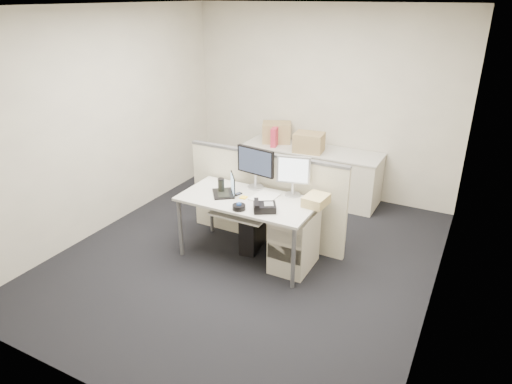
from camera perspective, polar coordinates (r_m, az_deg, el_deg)
The scene contains 29 objects.
floor at distance 5.35m, azimuth -1.00°, elevation -8.03°, with size 4.00×4.50×0.01m, color black.
ceiling at distance 4.56m, azimuth -1.26°, elevation 22.31°, with size 4.00×4.50×0.01m, color white.
wall_back at distance 6.78m, azimuth 8.22°, elevation 10.99°, with size 4.00×0.02×2.70m, color beige.
wall_front at distance 3.16m, azimuth -21.19°, elevation -5.52°, with size 4.00×0.02×2.70m, color beige.
wall_left at distance 5.97m, azimuth -18.39°, elevation 8.33°, with size 0.02×4.50×2.70m, color beige.
wall_right at distance 4.25m, azimuth 23.25°, elevation 1.65°, with size 0.02×4.50×2.70m, color beige.
desk at distance 5.03m, azimuth -1.05°, elevation -1.53°, with size 1.50×0.75×0.73m.
keyboard_tray at distance 4.91m, azimuth -2.06°, elevation -2.79°, with size 0.62×0.32×0.02m, color beige.
drawer_pedestal at distance 5.02m, azimuth 4.80°, elevation -6.06°, with size 0.40×0.55×0.65m, color #AEA592.
cubicle_partition at distance 5.44m, azimuth 1.20°, elevation -0.86°, with size 2.00×0.06×1.10m, color beige.
back_counter at distance 6.77m, azimuth 6.81°, elevation 2.29°, with size 2.00×0.60×0.72m, color #AEA592.
monitor_main at distance 5.21m, azimuth -0.06°, elevation 3.02°, with size 0.49×0.19×0.49m, color black.
monitor_small at distance 5.02m, azimuth 4.69°, elevation 1.96°, with size 0.37×0.19×0.45m, color #B7B7BC.
laptop at distance 5.09m, azimuth -4.15°, elevation 0.87°, with size 0.30×0.22×0.22m, color black.
trackball at distance 4.75m, azimuth -2.15°, elevation -1.91°, with size 0.14×0.14×0.05m, color black.
desk_phone at distance 4.72m, azimuth 1.09°, elevation -1.94°, with size 0.23×0.19×0.07m, color black.
paper_stack at distance 5.04m, azimuth 1.09°, elevation -0.61°, with size 0.25×0.31×0.01m, color silver.
sticky_pad at distance 5.03m, azimuth -1.56°, elevation -0.68°, with size 0.07×0.07×0.01m, color yellow.
travel_mug at distance 5.16m, azimuth -4.38°, elevation 0.76°, with size 0.07×0.07×0.15m, color black.
banana at distance 4.76m, azimuth 1.03°, elevation -1.93°, with size 0.18×0.04×0.04m, color #FFF537.
cellphone at distance 5.11m, azimuth -2.27°, elevation -0.26°, with size 0.05×0.09×0.01m, color black.
manila_folders at distance 4.88m, azimuth 7.51°, elevation -1.03°, with size 0.22×0.29×0.11m, color tan.
keyboard at distance 4.96m, azimuth -2.34°, elevation -2.24°, with size 0.45×0.16×0.02m, color black.
pc_tower_desk at distance 5.41m, azimuth -0.36°, elevation -4.98°, with size 0.18×0.46×0.43m, color black.
pc_tower_spare_dark at distance 7.32m, azimuth -0.64°, elevation 2.79°, with size 0.17×0.43×0.40m, color black.
pc_tower_spare_silver at distance 7.29m, azimuth -3.58°, elevation 2.85°, with size 0.19×0.48×0.45m, color #B7B7BC.
cardboard_box_left at distance 6.91m, azimuth 2.59°, elevation 7.38°, with size 0.42×0.31×0.31m, color #9D8059.
cardboard_box_right at distance 6.50m, azimuth 6.64°, elevation 6.10°, with size 0.40×0.31×0.29m, color #9D8059.
red_binder at distance 6.76m, azimuth 2.47°, elevation 6.96°, with size 0.07×0.32×0.30m, color #BA283E.
Camera 1 is at (2.20, -3.99, 2.80)m, focal length 32.00 mm.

